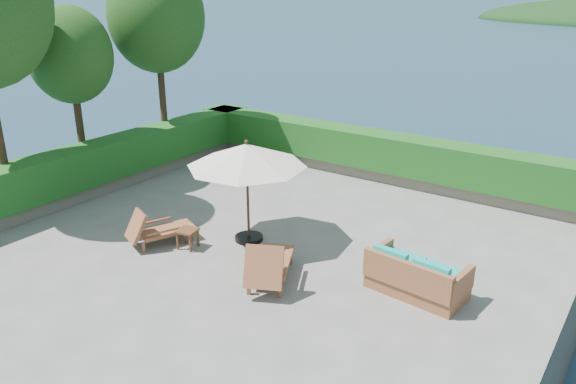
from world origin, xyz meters
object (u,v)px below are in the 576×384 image
Objects in this scene: lounge_left at (157,229)px; lounge_right at (269,263)px; patio_umbrella at (247,156)px; side_table at (187,233)px; wicker_loveseat at (416,278)px.

lounge_right is at bearing 23.00° from lounge_left.
patio_umbrella reaches higher than side_table.
patio_umbrella is at bearing 51.77° from side_table.
wicker_loveseat reaches higher than side_table.
patio_umbrella reaches higher than lounge_right.
lounge_right reaches higher than lounge_left.
patio_umbrella is 4.23m from wicker_loveseat.
lounge_right is 2.33m from side_table.
side_table is at bearing 40.59° from lounge_left.
wicker_loveseat is (4.74, 0.98, -0.02)m from side_table.
patio_umbrella reaches higher than lounge_left.
wicker_loveseat is at bearing -0.99° from patio_umbrella.
lounge_right is 2.70m from wicker_loveseat.
side_table is (0.69, 0.22, 0.00)m from lounge_left.
lounge_right is 0.99× the size of wicker_loveseat.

